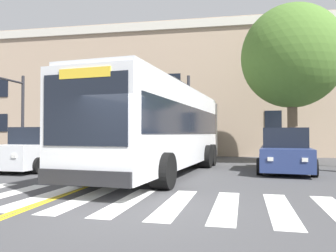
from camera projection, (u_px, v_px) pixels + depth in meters
ground_plane at (122, 212)px, 6.67m from camera, size 120.00×120.00×0.00m
crosswalk at (106, 200)px, 7.84m from camera, size 10.91×3.85×0.01m
lane_line_yellow_inner at (163, 157)px, 21.86m from camera, size 0.12×36.00×0.01m
lane_line_yellow_outer at (165, 157)px, 21.83m from camera, size 0.12×36.00×0.01m
city_bus at (163, 128)px, 13.20m from camera, size 4.00×11.87×3.41m
car_white_near_lane at (40, 150)px, 14.56m from camera, size 2.39×4.71×1.87m
car_navy_far_lane at (285, 152)px, 13.68m from camera, size 2.58×4.82×1.83m
car_silver_behind_bus at (203, 145)px, 22.40m from camera, size 2.11×4.25×1.78m
traffic_light_far_corner at (0, 100)px, 16.07m from camera, size 0.34×4.03×4.74m
traffic_light_overhead at (182, 104)px, 15.66m from camera, size 0.58×3.10×4.60m
street_tree_curbside_large at (292, 57)px, 17.22m from camera, size 7.11×7.04×8.39m
building_facade at (182, 95)px, 27.76m from camera, size 34.44×8.94×9.80m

